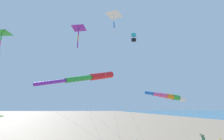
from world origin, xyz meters
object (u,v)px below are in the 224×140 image
Objects in this scene: kite_box_green_low_center at (134,38)px; kite_windsock_rainbow_low_near at (90,77)px; kite_delta_checkered_midright at (2,33)px; kite_delta_black_fish_shape at (79,28)px; kite_windsock_red_high_left at (171,97)px; kite_delta_teal_far_right at (114,16)px.

kite_box_green_low_center is 1.77× the size of kite_windsock_rainbow_low_near.
kite_box_green_low_center is 18.86m from kite_delta_checkered_midright.
kite_windsock_rainbow_low_near is at bearing -84.17° from kite_delta_black_fish_shape.
kite_delta_black_fish_shape is (-7.66, -3.81, -0.45)m from kite_box_green_low_center.
kite_delta_checkered_midright reaches higher than kite_windsock_red_high_left.
kite_box_green_low_center is 0.96× the size of kite_delta_teal_far_right.
kite_box_green_low_center reaches higher than kite_windsock_rainbow_low_near.
kite_box_green_low_center is 6.46m from kite_delta_teal_far_right.
kite_delta_black_fish_shape is at bearing 160.10° from kite_delta_teal_far_right.
kite_windsock_rainbow_low_near is 0.59× the size of kite_delta_black_fish_shape.
kite_windsock_red_high_left is at bearing -14.19° from kite_windsock_rainbow_low_near.
kite_delta_checkered_midright is 13.16m from kite_delta_teal_far_right.
kite_delta_checkered_midright is 0.78× the size of kite_delta_teal_far_right.
kite_box_green_low_center is 1.73× the size of kite_windsock_red_high_left.
kite_delta_black_fish_shape is (-1.00, 9.75, 7.17)m from kite_windsock_rainbow_low_near.
kite_delta_black_fish_shape is (5.27, 9.16, 4.04)m from kite_delta_checkered_midright.
kite_windsock_rainbow_low_near is 5.73m from kite_windsock_red_high_left.
kite_delta_teal_far_right is (9.26, 7.72, 5.29)m from kite_delta_checkered_midright.
kite_delta_teal_far_right is at bearing -19.90° from kite_delta_black_fish_shape.
kite_delta_black_fish_shape is at bearing 119.86° from kite_windsock_red_high_left.
kite_box_green_low_center is at bearing 45.08° from kite_delta_checkered_midright.
kite_delta_checkered_midright is 0.85× the size of kite_delta_black_fish_shape.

